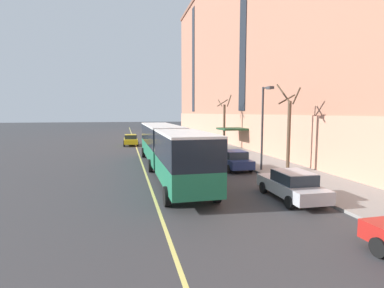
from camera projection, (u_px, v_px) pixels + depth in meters
ground_plane at (166, 173)px, 22.81m from camera, size 260.00×260.00×0.00m
sidewalk at (261, 162)px, 27.76m from camera, size 4.90×160.00×0.15m
city_bus at (167, 146)px, 23.16m from camera, size 2.98×20.21×3.54m
parked_car_navy_1 at (195, 143)px, 37.64m from camera, size 1.99×4.78×1.56m
parked_car_silver_2 at (292, 185)px, 15.87m from camera, size 2.10×4.77×1.56m
parked_car_darkgray_3 at (176, 135)px, 50.67m from camera, size 2.00×4.72×1.56m
parked_car_navy_4 at (234, 160)px, 24.38m from camera, size 2.00×4.52×1.56m
parked_car_green_6 at (209, 149)px, 31.50m from camera, size 2.03×4.69×1.56m
taxi_cab at (131, 140)px, 42.11m from camera, size 2.01×4.38×1.56m
street_tree_mid_block at (289, 130)px, 22.86m from camera, size 1.67×1.68×6.63m
street_tree_far_uptown at (224, 123)px, 37.60m from camera, size 1.45×1.46×6.65m
street_lamp at (264, 119)px, 22.89m from camera, size 0.36×1.48×6.42m
fire_hydrant at (204, 144)px, 39.87m from camera, size 0.42×0.24×0.72m
lane_centerline at (143, 167)px, 25.39m from camera, size 0.16×140.00×0.01m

